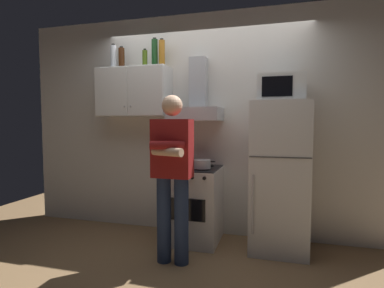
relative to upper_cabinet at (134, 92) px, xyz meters
The scene contains 14 objects.
ground_plane 1.98m from the upper_cabinet, 23.77° to the right, with size 7.00×7.00×0.00m, color olive.
back_wall_tiled 0.97m from the upper_cabinet, 14.86° to the left, with size 4.80×0.10×2.70m, color silver.
upper_cabinet is the anchor object (origin of this frame).
stove_oven 1.55m from the upper_cabinet, ahead, with size 0.60×0.62×0.87m.
range_hood 0.81m from the upper_cabinet, ahead, with size 0.60×0.44×0.75m.
refrigerator 2.00m from the upper_cabinet, ahead, with size 0.60×0.62×1.60m.
microwave 1.75m from the upper_cabinet, ahead, with size 0.48×0.37×0.28m.
person_standing 1.35m from the upper_cabinet, 44.26° to the right, with size 0.38×0.33×1.64m.
cooking_pot 1.27m from the upper_cabinet, 14.73° to the right, with size 0.29×0.19×0.09m.
bottle_vodka_clear 0.52m from the upper_cabinet, behind, with size 0.07×0.07×0.30m.
bottle_wine_green 0.54m from the upper_cabinet, ahead, with size 0.08×0.08×0.36m.
bottle_olive_oil 0.43m from the upper_cabinet, ahead, with size 0.06×0.06×0.22m.
bottle_rum_dark 0.47m from the upper_cabinet, behind, with size 0.08×0.08×0.28m.
bottle_liquor_amber 0.59m from the upper_cabinet, ahead, with size 0.07×0.07×0.33m.
Camera 1 is at (0.86, -3.12, 1.38)m, focal length 28.59 mm.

